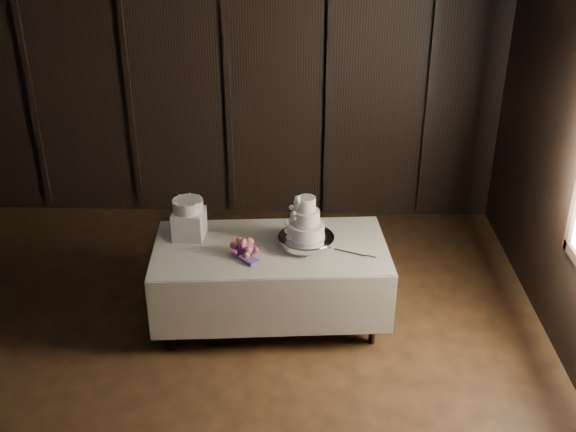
# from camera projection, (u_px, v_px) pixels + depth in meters

# --- Properties ---
(room) EXTENTS (6.08, 7.08, 3.08)m
(room) POSITION_uv_depth(u_px,v_px,m) (166.00, 242.00, 4.26)
(room) COLOR black
(room) RESTS_ON ground
(display_table) EXTENTS (2.07, 1.20, 0.76)m
(display_table) POSITION_uv_depth(u_px,v_px,m) (271.00, 280.00, 5.88)
(display_table) COLOR beige
(display_table) RESTS_ON ground
(cake_stand) EXTENTS (0.51, 0.51, 0.09)m
(cake_stand) POSITION_uv_depth(u_px,v_px,m) (306.00, 241.00, 5.72)
(cake_stand) COLOR silver
(cake_stand) RESTS_ON display_table
(wedding_cake) EXTENTS (0.35, 0.31, 0.37)m
(wedding_cake) POSITION_uv_depth(u_px,v_px,m) (303.00, 222.00, 5.62)
(wedding_cake) COLOR white
(wedding_cake) RESTS_ON cake_stand
(bouquet) EXTENTS (0.46, 0.46, 0.18)m
(bouquet) POSITION_uv_depth(u_px,v_px,m) (244.00, 248.00, 5.59)
(bouquet) COLOR #B54554
(bouquet) RESTS_ON display_table
(box_pedestal) EXTENTS (0.28, 0.28, 0.25)m
(box_pedestal) POSITION_uv_depth(u_px,v_px,m) (189.00, 224.00, 5.82)
(box_pedestal) COLOR white
(box_pedestal) RESTS_ON display_table
(small_cake) EXTENTS (0.33, 0.33, 0.10)m
(small_cake) POSITION_uv_depth(u_px,v_px,m) (188.00, 205.00, 5.74)
(small_cake) COLOR white
(small_cake) RESTS_ON box_pedestal
(cake_knife) EXTENTS (0.35, 0.17, 0.01)m
(cake_knife) POSITION_uv_depth(u_px,v_px,m) (350.00, 253.00, 5.62)
(cake_knife) COLOR silver
(cake_knife) RESTS_ON display_table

